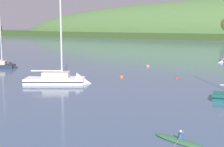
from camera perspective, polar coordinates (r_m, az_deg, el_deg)
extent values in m
cone|color=#232328|center=(64.28, -17.23, 1.06)|extent=(2.46, 2.69, 2.22)
cylinder|color=silver|center=(64.54, -19.39, 5.66)|extent=(0.16, 0.16, 9.32)
cube|color=white|center=(45.62, -10.25, -1.78)|extent=(8.81, 6.98, 1.61)
cone|color=white|center=(45.03, -5.05, -1.81)|extent=(3.36, 3.74, 3.12)
cube|color=black|center=(45.54, -10.27, -1.24)|extent=(8.82, 7.01, 0.16)
cube|color=#BCB299|center=(45.38, -10.03, -0.25)|extent=(4.34, 3.79, 0.86)
cylinder|color=silver|center=(44.72, -9.20, 8.06)|extent=(0.23, 0.23, 13.95)
cylinder|color=silver|center=(45.56, -11.72, 0.47)|extent=(3.86, 2.35, 0.18)
cone|color=#ADB2BC|center=(74.42, 19.22, 1.85)|extent=(3.09, 3.22, 2.56)
ellipsoid|color=#33663D|center=(23.14, 12.22, -11.87)|extent=(4.44, 2.07, 0.30)
cylinder|color=navy|center=(23.03, 12.25, -11.09)|extent=(0.40, 0.40, 0.55)
sphere|color=tan|center=(22.90, 12.28, -10.16)|extent=(0.22, 0.22, 0.22)
cylinder|color=olive|center=(22.70, 11.87, -11.57)|extent=(0.39, 1.21, 0.89)
sphere|color=#E06675|center=(64.31, 6.47, 1.28)|extent=(0.73, 0.73, 0.73)
cylinder|color=black|center=(64.26, 6.47, 1.63)|extent=(0.04, 0.04, 0.08)
sphere|color=#EA5B19|center=(50.39, 1.74, -0.68)|extent=(0.60, 0.60, 0.60)
cylinder|color=black|center=(50.34, 1.74, -0.29)|extent=(0.04, 0.04, 0.08)
sphere|color=red|center=(50.43, 11.52, -0.84)|extent=(0.47, 0.47, 0.47)
cylinder|color=black|center=(50.39, 11.53, -0.53)|extent=(0.04, 0.04, 0.08)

